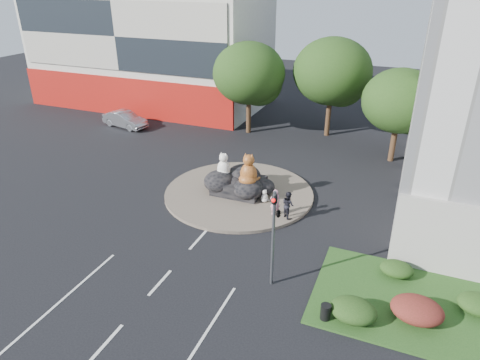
# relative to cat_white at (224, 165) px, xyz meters

# --- Properties ---
(ground) EXTENTS (120.00, 120.00, 0.00)m
(ground) POSITION_rel_cat_white_xyz_m (1.12, -10.04, -1.98)
(ground) COLOR black
(ground) RESTS_ON ground
(roundabout_island) EXTENTS (10.00, 10.00, 0.20)m
(roundabout_island) POSITION_rel_cat_white_xyz_m (1.12, -0.04, -1.88)
(roundabout_island) COLOR brown
(roundabout_island) RESTS_ON ground
(rock_plinth) EXTENTS (3.20, 2.60, 0.90)m
(rock_plinth) POSITION_rel_cat_white_xyz_m (1.12, -0.04, -1.33)
(rock_plinth) COLOR black
(rock_plinth) RESTS_ON roundabout_island
(shophouse_block) EXTENTS (25.20, 12.30, 17.40)m
(shophouse_block) POSITION_rel_cat_white_xyz_m (-16.88, 17.87, 4.20)
(shophouse_block) COLOR beige
(shophouse_block) RESTS_ON ground
(grass_verge) EXTENTS (10.00, 6.00, 0.12)m
(grass_verge) POSITION_rel_cat_white_xyz_m (13.12, -7.04, -1.92)
(grass_verge) COLOR #1D4316
(grass_verge) RESTS_ON ground
(tree_left) EXTENTS (6.46, 6.46, 8.27)m
(tree_left) POSITION_rel_cat_white_xyz_m (-2.81, 12.02, 3.27)
(tree_left) COLOR #382314
(tree_left) RESTS_ON ground
(tree_mid) EXTENTS (6.84, 6.84, 8.76)m
(tree_mid) POSITION_rel_cat_white_xyz_m (4.19, 14.02, 3.58)
(tree_mid) COLOR #382314
(tree_mid) RESTS_ON ground
(tree_right) EXTENTS (5.70, 5.70, 7.30)m
(tree_right) POSITION_rel_cat_white_xyz_m (10.19, 10.02, 2.65)
(tree_right) COLOR #382314
(tree_right) RESTS_ON ground
(hedge_near_green) EXTENTS (2.00, 1.60, 0.90)m
(hedge_near_green) POSITION_rel_cat_white_xyz_m (10.12, -9.04, -1.41)
(hedge_near_green) COLOR #1B3B12
(hedge_near_green) RESTS_ON grass_verge
(hedge_red) EXTENTS (2.20, 1.76, 0.99)m
(hedge_red) POSITION_rel_cat_white_xyz_m (12.62, -8.04, -1.37)
(hedge_red) COLOR #4C1F14
(hedge_red) RESTS_ON grass_verge
(hedge_mid_green) EXTENTS (1.80, 1.44, 0.81)m
(hedge_mid_green) POSITION_rel_cat_white_xyz_m (15.12, -6.54, -1.46)
(hedge_mid_green) COLOR #1B3B12
(hedge_mid_green) RESTS_ON grass_verge
(hedge_back_green) EXTENTS (1.60, 1.28, 0.72)m
(hedge_back_green) POSITION_rel_cat_white_xyz_m (11.62, -5.24, -1.50)
(hedge_back_green) COLOR #1B3B12
(hedge_back_green) RESTS_ON grass_verge
(traffic_light) EXTENTS (0.44, 1.24, 5.00)m
(traffic_light) POSITION_rel_cat_white_xyz_m (6.22, -8.04, 1.64)
(traffic_light) COLOR #595B60
(traffic_light) RESTS_ON ground
(street_lamp) EXTENTS (2.34, 0.22, 8.06)m
(street_lamp) POSITION_rel_cat_white_xyz_m (13.94, -2.04, 2.57)
(street_lamp) COLOR #595B60
(street_lamp) RESTS_ON ground
(cat_white) EXTENTS (1.17, 1.04, 1.77)m
(cat_white) POSITION_rel_cat_white_xyz_m (0.00, 0.00, 0.00)
(cat_white) COLOR silver
(cat_white) RESTS_ON rock_plinth
(cat_tabby) EXTENTS (1.32, 1.15, 2.16)m
(cat_tabby) POSITION_rel_cat_white_xyz_m (1.95, -0.42, 0.20)
(cat_tabby) COLOR #B36225
(cat_tabby) RESTS_ON rock_plinth
(kitten_calico) EXTENTS (0.60, 0.57, 0.80)m
(kitten_calico) POSITION_rel_cat_white_xyz_m (-0.34, -0.80, -1.38)
(kitten_calico) COLOR silver
(kitten_calico) RESTS_ON roundabout_island
(kitten_white) EXTENTS (0.68, 0.68, 0.86)m
(kitten_white) POSITION_rel_cat_white_xyz_m (3.18, -0.71, -1.35)
(kitten_white) COLOR beige
(kitten_white) RESTS_ON roundabout_island
(pedestrian_pink) EXTENTS (0.74, 0.67, 1.70)m
(pedestrian_pink) POSITION_rel_cat_white_xyz_m (4.30, -2.02, -0.93)
(pedestrian_pink) COLOR #CF8699
(pedestrian_pink) RESTS_ON roundabout_island
(pedestrian_dark) EXTENTS (1.03, 1.03, 1.69)m
(pedestrian_dark) POSITION_rel_cat_white_xyz_m (5.12, -2.02, -0.94)
(pedestrian_dark) COLOR black
(pedestrian_dark) RESTS_ON roundabout_island
(parked_car) EXTENTS (4.91, 2.46, 1.54)m
(parked_car) POSITION_rel_cat_white_xyz_m (-14.50, 8.81, -1.21)
(parked_car) COLOR #A1A3A8
(parked_car) RESTS_ON ground
(litter_bin) EXTENTS (0.49, 0.49, 0.72)m
(litter_bin) POSITION_rel_cat_white_xyz_m (9.03, -9.48, -1.50)
(litter_bin) COLOR black
(litter_bin) RESTS_ON grass_verge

